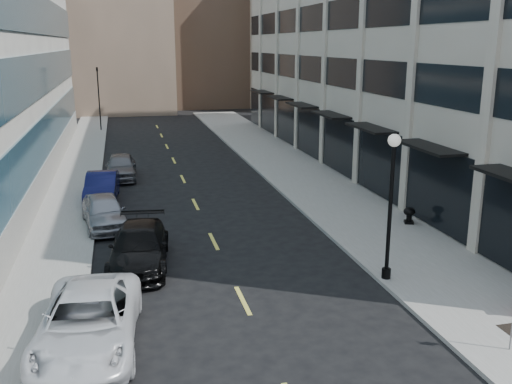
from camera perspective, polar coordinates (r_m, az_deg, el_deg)
name	(u,v)px	position (r m, az deg, el deg)	size (l,w,h in m)	color
sidewalk_right	(329,195)	(32.13, 7.29, -0.26)	(5.00, 80.00, 0.15)	gray
sidewalk_left	(67,211)	(30.29, -18.37, -1.82)	(3.00, 80.00, 0.15)	gray
building_right	(429,32)	(41.46, 16.90, 15.04)	(15.30, 46.50, 18.25)	#BBB09E
skyline_tan_far	(38,23)	(87.68, -20.99, 15.49)	(12.00, 14.00, 22.00)	#987B64
skyline_stone	(284,30)	(78.08, 2.78, 15.89)	(10.00, 14.00, 20.00)	#BBB09E
road_centerline	(204,221)	(27.53, -5.26, -2.89)	(0.15, 68.20, 0.01)	#D8CC4C
traffic_signal	(97,71)	(57.10, -15.61, 11.55)	(0.66, 0.66, 6.98)	black
car_white_van	(88,322)	(16.81, -16.43, -12.37)	(2.66, 5.77, 1.60)	silver
car_black_pickup	(139,247)	(22.19, -11.61, -5.43)	(2.14, 5.27, 1.53)	black
car_silver_sedan	(104,211)	(27.19, -14.95, -1.88)	(1.81, 4.50, 1.53)	#94969C
car_blue_sedan	(102,187)	(31.93, -15.16, 0.51)	(1.60, 4.57, 1.51)	#121445
car_grey_sedan	(121,167)	(36.78, -13.35, 2.50)	(1.85, 4.59, 1.57)	slate
lamppost	(391,194)	(20.11, 13.36, -0.16)	(0.44, 0.44, 5.31)	black
urn_planter	(409,214)	(27.38, 15.08, -2.11)	(0.55, 0.55, 0.76)	black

